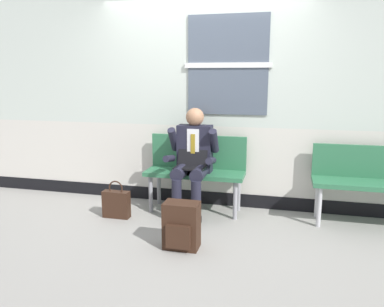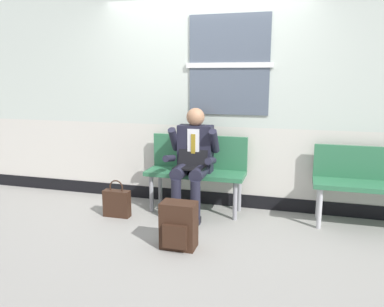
% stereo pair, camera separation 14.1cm
% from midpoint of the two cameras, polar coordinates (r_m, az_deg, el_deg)
% --- Properties ---
extents(ground_plane, '(18.00, 18.00, 0.00)m').
position_cam_midpoint_polar(ground_plane, '(4.46, 1.09, -9.51)').
color(ground_plane, gray).
extents(station_wall, '(6.98, 0.16, 2.80)m').
position_cam_midpoint_polar(station_wall, '(4.70, 2.94, 8.99)').
color(station_wall, beige).
rests_on(station_wall, ground).
extents(bench_with_person, '(1.17, 0.42, 0.90)m').
position_cam_midpoint_polar(bench_with_person, '(4.56, 1.64, -1.97)').
color(bench_with_person, '#2D6B47').
rests_on(bench_with_person, ground).
extents(bench_empty, '(1.30, 0.42, 0.86)m').
position_cam_midpoint_polar(bench_empty, '(4.52, 26.84, -3.52)').
color(bench_empty, '#2D6B47').
rests_on(bench_empty, ground).
extents(person_seated, '(0.57, 0.70, 1.24)m').
position_cam_midpoint_polar(person_seated, '(4.34, 1.01, -0.89)').
color(person_seated, '#1E1E2D').
rests_on(person_seated, ground).
extents(backpack, '(0.33, 0.25, 0.45)m').
position_cam_midpoint_polar(backpack, '(3.64, -0.91, -10.80)').
color(backpack, '#331E14').
rests_on(backpack, ground).
extents(handbag, '(0.31, 0.11, 0.44)m').
position_cam_midpoint_polar(handbag, '(4.49, -10.33, -7.30)').
color(handbag, '#331E14').
rests_on(handbag, ground).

